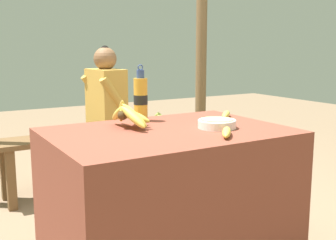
# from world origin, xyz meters

# --- Properties ---
(market_counter) EXTENTS (1.17, 0.82, 0.71)m
(market_counter) POSITION_xyz_m (0.00, 0.00, 0.36)
(market_counter) COLOR brown
(market_counter) RESTS_ON ground_plane
(banana_bunch_ripe) EXTENTS (0.19, 0.33, 0.16)m
(banana_bunch_ripe) POSITION_xyz_m (-0.15, 0.14, 0.78)
(banana_bunch_ripe) COLOR #4C381E
(banana_bunch_ripe) RESTS_ON market_counter
(serving_bowl) EXTENTS (0.20, 0.20, 0.05)m
(serving_bowl) POSITION_xyz_m (0.24, -0.08, 0.74)
(serving_bowl) COLOR white
(serving_bowl) RESTS_ON market_counter
(water_bottle) EXTENTS (0.08, 0.08, 0.31)m
(water_bottle) POSITION_xyz_m (-0.00, 0.30, 0.84)
(water_bottle) COLOR gold
(water_bottle) RESTS_ON market_counter
(loose_banana_front) EXTENTS (0.16, 0.18, 0.04)m
(loose_banana_front) POSITION_xyz_m (0.15, -0.27, 0.73)
(loose_banana_front) COLOR #E0C64C
(loose_banana_front) RESTS_ON market_counter
(loose_banana_side) EXTENTS (0.16, 0.16, 0.04)m
(loose_banana_side) POSITION_xyz_m (0.47, 0.13, 0.73)
(loose_banana_side) COLOR #E0C64C
(loose_banana_side) RESTS_ON market_counter
(wooden_bench) EXTENTS (1.72, 0.32, 0.46)m
(wooden_bench) POSITION_xyz_m (0.20, 1.30, 0.39)
(wooden_bench) COLOR brown
(wooden_bench) RESTS_ON ground_plane
(seated_vendor) EXTENTS (0.42, 0.40, 1.13)m
(seated_vendor) POSITION_xyz_m (0.14, 1.26, 0.66)
(seated_vendor) COLOR #473828
(seated_vendor) RESTS_ON ground_plane
(banana_bunch_green) EXTENTS (0.16, 0.28, 0.13)m
(banana_bunch_green) POSITION_xyz_m (0.70, 1.31, 0.52)
(banana_bunch_green) COLOR #4C381E
(banana_bunch_green) RESTS_ON wooden_bench
(support_post_far) EXTENTS (0.10, 0.10, 2.34)m
(support_post_far) POSITION_xyz_m (1.24, 1.48, 1.17)
(support_post_far) COLOR brown
(support_post_far) RESTS_ON ground_plane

